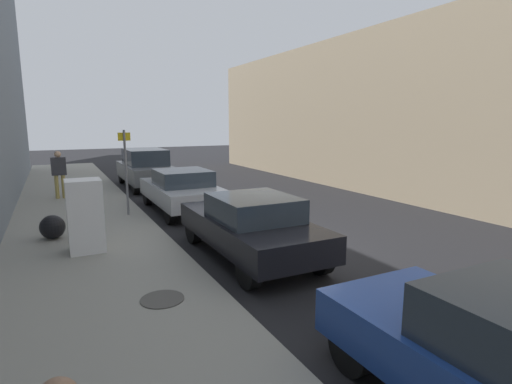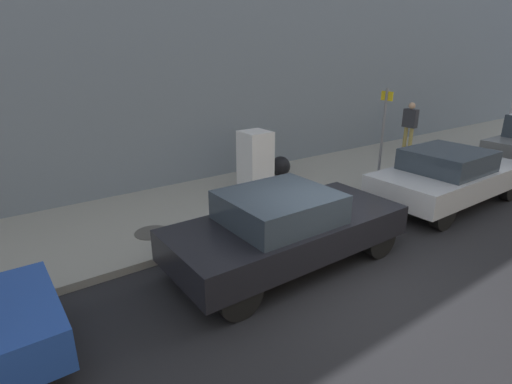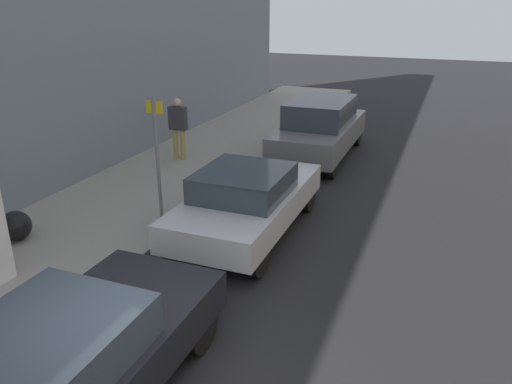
% 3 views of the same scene
% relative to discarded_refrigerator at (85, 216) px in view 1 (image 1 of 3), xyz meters
% --- Properties ---
extents(ground_plane, '(80.00, 80.00, 0.00)m').
position_rel_discarded_refrigerator_xyz_m(ground_plane, '(4.10, -1.19, -0.95)').
color(ground_plane, black).
extents(sidewalk_slab, '(3.70, 44.00, 0.15)m').
position_rel_discarded_refrigerator_xyz_m(sidewalk_slab, '(0.06, -1.19, -0.87)').
color(sidewalk_slab, gray).
rests_on(sidewalk_slab, ground).
extents(building_facade_across, '(1.60, 37.40, 6.66)m').
position_rel_discarded_refrigerator_xyz_m(building_facade_across, '(11.73, -1.19, 2.38)').
color(building_facade_across, tan).
rests_on(building_facade_across, ground).
extents(discarded_refrigerator, '(0.73, 0.71, 1.60)m').
position_rel_discarded_refrigerator_xyz_m(discarded_refrigerator, '(0.00, 0.00, 0.00)').
color(discarded_refrigerator, white).
rests_on(discarded_refrigerator, sidewalk_slab).
extents(manhole_cover, '(0.70, 0.70, 0.02)m').
position_rel_discarded_refrigerator_xyz_m(manhole_cover, '(0.86, -3.22, -0.79)').
color(manhole_cover, '#47443F').
rests_on(manhole_cover, sidewalk_slab).
extents(street_sign_post, '(0.36, 0.07, 2.59)m').
position_rel_discarded_refrigerator_xyz_m(street_sign_post, '(1.42, 3.23, 0.65)').
color(street_sign_post, slate).
rests_on(street_sign_post, sidewalk_slab).
extents(trash_bag, '(0.59, 0.59, 0.59)m').
position_rel_discarded_refrigerator_xyz_m(trash_bag, '(-0.68, 1.39, -0.51)').
color(trash_bag, black).
rests_on(trash_bag, sidewalk_slab).
extents(pedestrian_walking_far, '(0.51, 0.24, 1.77)m').
position_rel_discarded_refrigerator_xyz_m(pedestrian_walking_far, '(-0.37, 7.16, 0.24)').
color(pedestrian_walking_far, '#A8934C').
rests_on(pedestrian_walking_far, sidewalk_slab).
extents(parked_sedan_dark, '(1.83, 4.34, 1.41)m').
position_rel_discarded_refrigerator_xyz_m(parked_sedan_dark, '(3.23, -1.64, -0.21)').
color(parked_sedan_dark, black).
rests_on(parked_sedan_dark, ground).
extents(parked_sedan_silver, '(1.88, 4.33, 1.42)m').
position_rel_discarded_refrigerator_xyz_m(parked_sedan_silver, '(3.23, 3.58, -0.20)').
color(parked_sedan_silver, silver).
rests_on(parked_sedan_silver, ground).
extents(parked_suv_gray, '(1.89, 4.76, 1.75)m').
position_rel_discarded_refrigerator_xyz_m(parked_suv_gray, '(3.23, 9.33, -0.04)').
color(parked_suv_gray, slate).
rests_on(parked_suv_gray, ground).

